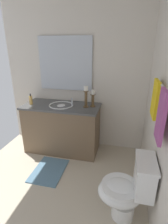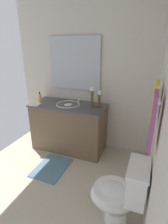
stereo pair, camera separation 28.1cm
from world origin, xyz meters
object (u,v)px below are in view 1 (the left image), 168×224
object	(u,v)px
towel_near_vanity	(155,99)
towel_center	(161,116)
toilet	(127,190)
bath_mat	(49,170)
towel_bar	(163,87)
candle_holder_short	(86,96)
mirror	(65,64)
soap_bottle	(31,100)
vanity_cabinet	(62,128)
sink_basin	(61,108)
candle_holder_tall	(93,98)

from	to	relation	value
towel_near_vanity	towel_center	world-z (taller)	same
toilet	bath_mat	bearing A→B (deg)	-114.17
towel_bar	towel_center	distance (m)	0.28
candle_holder_short	towel_center	xyz separation A→B (m)	(1.17, 0.89, 0.21)
mirror	soap_bottle	bearing A→B (deg)	-56.29
vanity_cabinet	bath_mat	bearing A→B (deg)	0.00
vanity_cabinet	towel_near_vanity	size ratio (longest dim) A/B	3.35
bath_mat	towel_near_vanity	bearing A→B (deg)	84.32
vanity_cabinet	towel_center	world-z (taller)	towel_center
bath_mat	sink_basin	bearing A→B (deg)	179.91
vanity_cabinet	towel_center	size ratio (longest dim) A/B	2.86
candle_holder_short	candle_holder_tall	bearing A→B (deg)	118.93
candle_holder_tall	towel_center	world-z (taller)	towel_center
towel_near_vanity	mirror	bearing A→B (deg)	-128.40
towel_bar	soap_bottle	bearing A→B (deg)	-116.03
towel_center	bath_mat	size ratio (longest dim) A/B	0.74
sink_basin	towel_bar	bearing A→B (deg)	54.23
sink_basin	towel_bar	world-z (taller)	towel_bar
soap_bottle	towel_bar	xyz separation A→B (m)	(0.89, 1.83, 0.52)
candle_holder_short	bath_mat	xyz separation A→B (m)	(0.64, -0.42, -0.99)
sink_basin	candle_holder_short	size ratio (longest dim) A/B	1.20
candle_holder_tall	bath_mat	size ratio (longest dim) A/B	0.45
toilet	towel_near_vanity	world-z (taller)	towel_near_vanity
sink_basin	towel_near_vanity	distance (m)	1.58
towel_bar	candle_holder_short	bearing A→B (deg)	-136.83
mirror	towel_bar	bearing A→B (deg)	47.03
candle_holder_short	bath_mat	world-z (taller)	candle_holder_short
sink_basin	mirror	bearing A→B (deg)	-179.80
soap_bottle	toilet	xyz separation A→B (m)	(1.06, 1.61, -0.53)
toilet	mirror	bearing A→B (deg)	-141.80
toilet	towel_near_vanity	distance (m)	0.97
toilet	sink_basin	bearing A→B (deg)	-135.49
sink_basin	towel_center	distance (m)	1.79
candle_holder_short	towel_bar	world-z (taller)	towel_bar
soap_bottle	towel_center	distance (m)	2.14
toilet	candle_holder_short	bearing A→B (deg)	-148.85
candle_holder_short	mirror	bearing A→B (deg)	-122.48
vanity_cabinet	soap_bottle	bearing A→B (deg)	-83.41
soap_bottle	towel_center	xyz separation A→B (m)	(1.09, 1.81, 0.31)
candle_holder_tall	bath_mat	bearing A→B (deg)	-36.51
soap_bottle	towel_center	world-z (taller)	towel_center
vanity_cabinet	towel_center	bearing A→B (deg)	48.61
vanity_cabinet	towel_near_vanity	distance (m)	1.72
towel_center	sink_basin	bearing A→B (deg)	-131.41
vanity_cabinet	candle_holder_tall	size ratio (longest dim) A/B	4.73
sink_basin	candle_holder_short	bearing A→B (deg)	92.17
candle_holder_short	toilet	world-z (taller)	candle_holder_short
vanity_cabinet	mirror	size ratio (longest dim) A/B	1.39
candle_holder_tall	soap_bottle	bearing A→B (deg)	-82.78
candle_holder_tall	towel_near_vanity	world-z (taller)	towel_near_vanity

